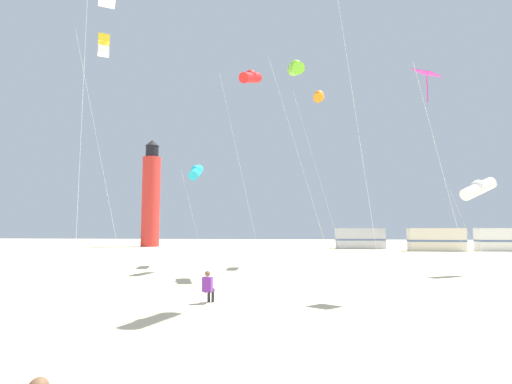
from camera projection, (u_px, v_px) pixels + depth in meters
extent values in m
cube|color=#722D99|center=(207.00, 284.00, 14.15)|extent=(0.37, 0.27, 0.52)
sphere|color=brown|center=(208.00, 274.00, 14.19)|extent=(0.20, 0.20, 0.20)
cylinder|color=#2D2D38|center=(211.00, 291.00, 14.28)|extent=(0.19, 0.38, 0.13)
cylinder|color=#2D2D38|center=(213.00, 296.00, 14.41)|extent=(0.11, 0.11, 0.42)
cylinder|color=#2D2D38|center=(207.00, 290.00, 14.32)|extent=(0.19, 0.38, 0.13)
cylinder|color=#2D2D38|center=(209.00, 296.00, 14.45)|extent=(0.11, 0.11, 0.42)
cylinder|color=silver|center=(193.00, 218.00, 27.98)|extent=(1.80, 0.16, 6.85)
cylinder|color=#1EB2D1|center=(196.00, 172.00, 29.19)|extent=(0.90, 2.54, 1.48)
sphere|color=#1EB2D1|center=(196.00, 170.00, 29.21)|extent=(0.76, 0.76, 0.76)
cylinder|color=silver|center=(81.00, 139.00, 14.41)|extent=(0.70, 1.26, 11.85)
cylinder|color=silver|center=(445.00, 180.00, 14.29)|extent=(1.98, 0.32, 8.83)
cube|color=#D826A5|center=(427.00, 73.00, 15.69)|extent=(1.22, 1.22, 0.40)
cylinder|color=#D826A5|center=(427.00, 89.00, 15.63)|extent=(0.04, 0.04, 1.10)
cylinder|color=silver|center=(355.00, 107.00, 13.42)|extent=(1.56, 0.72, 13.55)
cylinder|color=silver|center=(240.00, 169.00, 24.48)|extent=(2.95, 0.91, 12.77)
cylinder|color=red|center=(251.00, 78.00, 26.48)|extent=(1.40, 2.59, 1.48)
sphere|color=red|center=(251.00, 75.00, 26.50)|extent=(0.76, 0.76, 0.76)
cylinder|color=silver|center=(319.00, 177.00, 27.24)|extent=(3.47, 0.38, 12.46)
cylinder|color=orange|center=(319.00, 97.00, 29.52)|extent=(0.96, 2.55, 1.48)
sphere|color=orange|center=(319.00, 96.00, 29.54)|extent=(0.76, 0.76, 0.76)
cylinder|color=silver|center=(100.00, 154.00, 20.71)|extent=(2.51, 1.37, 13.15)
cube|color=yellow|center=(104.00, 39.00, 22.68)|extent=(0.82, 0.82, 0.44)
cube|color=white|center=(103.00, 51.00, 22.61)|extent=(0.82, 0.82, 0.44)
cylinder|color=silver|center=(302.00, 165.00, 20.82)|extent=(3.47, 0.54, 11.99)
cylinder|color=#72D12D|center=(296.00, 69.00, 23.13)|extent=(1.07, 2.57, 1.48)
sphere|color=#72D12D|center=(296.00, 66.00, 23.14)|extent=(0.76, 0.76, 0.76)
cylinder|color=silver|center=(468.00, 232.00, 22.50)|extent=(1.06, 1.86, 5.01)
cylinder|color=white|center=(478.00, 189.00, 23.15)|extent=(2.52, 1.84, 1.48)
sphere|color=white|center=(478.00, 186.00, 23.17)|extent=(0.76, 0.76, 0.76)
cylinder|color=red|center=(151.00, 201.00, 61.84)|extent=(2.80, 2.80, 14.00)
cylinder|color=black|center=(152.00, 152.00, 62.59)|extent=(2.00, 2.00, 1.80)
cone|color=black|center=(152.00, 143.00, 62.72)|extent=(2.20, 2.20, 1.00)
cube|color=#B7BABF|center=(360.00, 239.00, 54.17)|extent=(6.51, 2.62, 2.80)
cube|color=#4C608C|center=(360.00, 240.00, 54.15)|extent=(6.55, 2.66, 0.24)
cube|color=beige|center=(436.00, 240.00, 48.54)|extent=(6.51, 2.62, 2.80)
cube|color=#4C608C|center=(436.00, 241.00, 48.52)|extent=(6.55, 2.67, 0.24)
cube|color=white|center=(505.00, 240.00, 48.47)|extent=(6.46, 2.46, 2.80)
cube|color=#4C608C|center=(505.00, 241.00, 48.45)|extent=(6.50, 2.51, 0.24)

